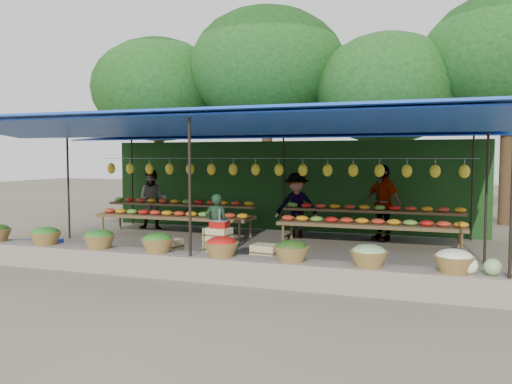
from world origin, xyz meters
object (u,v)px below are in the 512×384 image
(crate_counter, at_px, (217,253))
(vendor_seated, at_px, (216,224))
(weighing_scale, at_px, (220,223))
(blue_crate_front, at_px, (50,245))
(blue_crate_back, at_px, (19,248))

(crate_counter, distance_m, vendor_seated, 1.39)
(weighing_scale, bearing_deg, blue_crate_front, 174.73)
(weighing_scale, height_order, blue_crate_front, weighing_scale)
(crate_counter, xyz_separation_m, blue_crate_front, (-4.06, 0.38, -0.16))
(vendor_seated, bearing_deg, crate_counter, 91.26)
(blue_crate_front, relative_size, blue_crate_back, 0.96)
(weighing_scale, relative_size, blue_crate_front, 0.70)
(blue_crate_front, bearing_deg, vendor_seated, 35.22)
(vendor_seated, relative_size, blue_crate_front, 2.60)
(weighing_scale, xyz_separation_m, blue_crate_back, (-4.53, -0.07, -0.70))
(blue_crate_back, bearing_deg, weighing_scale, -21.03)
(crate_counter, bearing_deg, blue_crate_back, -179.04)
(blue_crate_back, bearing_deg, crate_counter, -21.02)
(blue_crate_back, bearing_deg, blue_crate_front, 26.00)
(crate_counter, height_order, blue_crate_back, crate_counter)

